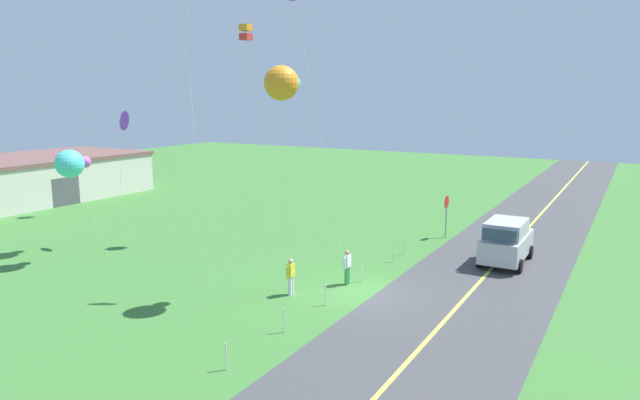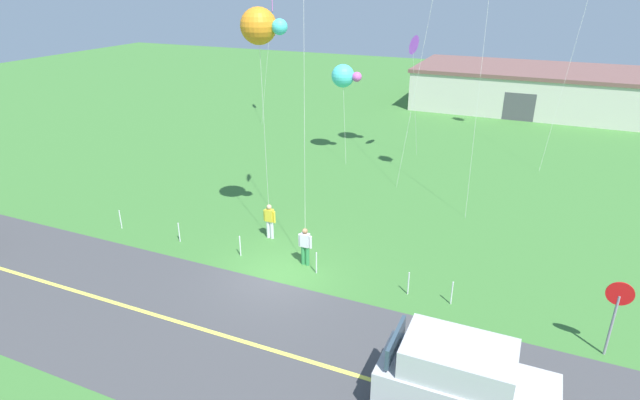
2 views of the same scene
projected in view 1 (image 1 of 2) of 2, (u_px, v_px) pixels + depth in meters
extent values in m
cube|color=#3D7533|center=(364.00, 294.00, 24.50)|extent=(120.00, 120.00, 0.10)
cube|color=#424244|center=(455.00, 310.00, 22.55)|extent=(120.00, 7.00, 0.00)
cube|color=#E5E04C|center=(455.00, 310.00, 22.54)|extent=(120.00, 0.16, 0.00)
cube|color=#B7B7BC|center=(506.00, 246.00, 28.78)|extent=(4.40, 1.90, 1.10)
cube|color=#B7B7BC|center=(506.00, 228.00, 28.39)|extent=(2.73, 1.75, 0.80)
cube|color=#334756|center=(511.00, 224.00, 29.32)|extent=(0.10, 1.62, 0.64)
cube|color=#334756|center=(499.00, 235.00, 27.01)|extent=(0.10, 1.62, 0.60)
cylinder|color=black|center=(493.00, 247.00, 30.56)|extent=(0.68, 0.22, 0.68)
cylinder|color=black|center=(530.00, 252.00, 29.64)|extent=(0.68, 0.22, 0.68)
cylinder|color=black|center=(480.00, 260.00, 28.12)|extent=(0.68, 0.22, 0.68)
cylinder|color=black|center=(520.00, 266.00, 27.19)|extent=(0.68, 0.22, 0.68)
cylinder|color=gray|center=(446.00, 220.00, 33.88)|extent=(0.08, 0.08, 2.10)
cylinder|color=red|center=(447.00, 202.00, 33.68)|extent=(0.76, 0.04, 0.76)
cylinder|color=white|center=(446.00, 202.00, 33.69)|extent=(0.62, 0.01, 0.62)
cylinder|color=#338C4C|center=(346.00, 276.00, 25.42)|extent=(0.16, 0.16, 0.82)
cylinder|color=#338C4C|center=(348.00, 275.00, 25.58)|extent=(0.16, 0.16, 0.82)
cube|color=silver|center=(347.00, 261.00, 25.38)|extent=(0.36, 0.22, 0.56)
cylinder|color=silver|center=(345.00, 263.00, 25.18)|extent=(0.10, 0.10, 0.52)
cylinder|color=silver|center=(350.00, 261.00, 25.59)|extent=(0.10, 0.10, 0.52)
sphere|color=#9E704C|center=(347.00, 253.00, 25.31)|extent=(0.22, 0.22, 0.22)
cylinder|color=silver|center=(290.00, 286.00, 24.09)|extent=(0.16, 0.16, 0.82)
cylinder|color=silver|center=(292.00, 285.00, 24.24)|extent=(0.16, 0.16, 0.82)
cube|color=yellow|center=(291.00, 270.00, 24.04)|extent=(0.36, 0.22, 0.56)
cylinder|color=yellow|center=(288.00, 273.00, 23.85)|extent=(0.10, 0.10, 0.52)
cylinder|color=yellow|center=(294.00, 270.00, 24.26)|extent=(0.10, 0.10, 0.52)
sphere|color=#D8AD84|center=(291.00, 261.00, 23.97)|extent=(0.22, 0.22, 0.22)
cylinder|color=silver|center=(321.00, 142.00, 24.54)|extent=(0.96, 2.19, 12.81)
cylinder|color=silver|center=(286.00, 193.00, 23.39)|extent=(0.26, 0.22, 8.89)
sphere|color=orange|center=(281.00, 83.00, 22.53)|extent=(1.40, 1.40, 1.40)
sphere|color=#4CD8D8|center=(293.00, 83.00, 23.30)|extent=(0.60, 0.60, 0.60)
cylinder|color=silver|center=(190.00, 93.00, 40.00)|extent=(1.72, 3.40, 17.22)
cylinder|color=silver|center=(192.00, 104.00, 30.79)|extent=(1.61, 1.70, 15.95)
cylinder|color=silver|center=(120.00, 182.00, 32.62)|extent=(0.40, 1.51, 7.04)
cone|color=purple|center=(123.00, 121.00, 31.46)|extent=(0.60, 1.15, 1.11)
cylinder|color=silver|center=(91.00, 214.00, 28.51)|extent=(0.89, 1.50, 5.08)
sphere|color=#4CD8D8|center=(70.00, 164.00, 28.04)|extent=(1.40, 1.40, 1.40)
sphere|color=#D859BF|center=(85.00, 162.00, 28.81)|extent=(0.60, 0.60, 0.60)
cylinder|color=silver|center=(263.00, 139.00, 32.65)|extent=(0.38, 1.85, 11.92)
cube|color=orange|center=(246.00, 28.00, 31.82)|extent=(0.56, 0.56, 0.36)
cube|color=red|center=(246.00, 37.00, 31.91)|extent=(0.56, 0.56, 0.36)
cube|color=beige|center=(26.00, 180.00, 46.19)|extent=(18.00, 10.00, 3.20)
cube|color=brown|center=(24.00, 159.00, 45.87)|extent=(18.36, 10.20, 0.30)
cube|color=#4C4C51|center=(66.00, 191.00, 43.87)|extent=(2.40, 0.12, 2.20)
cylinder|color=silver|center=(226.00, 356.00, 17.50)|extent=(0.05, 0.05, 0.90)
cylinder|color=silver|center=(284.00, 320.00, 20.31)|extent=(0.05, 0.05, 0.90)
cylinder|color=silver|center=(326.00, 295.00, 22.93)|extent=(0.05, 0.05, 0.90)
cylinder|color=silver|center=(362.00, 272.00, 25.86)|extent=(0.05, 0.05, 0.90)
cylinder|color=silver|center=(393.00, 253.00, 28.97)|extent=(0.05, 0.05, 0.90)
cylinder|color=silver|center=(404.00, 247.00, 30.29)|extent=(0.05, 0.05, 0.90)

